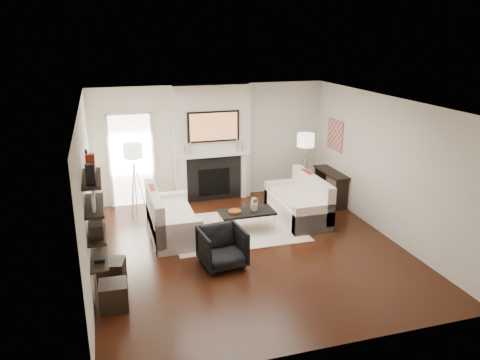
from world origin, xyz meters
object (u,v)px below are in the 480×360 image
object	(u,v)px
loveseat_left_base	(173,225)
ottoman_near	(112,272)
coffee_table	(247,212)
lamp_left_shade	(133,151)
lamp_right_shade	(306,140)
loveseat_right_base	(297,209)
armchair	(222,246)

from	to	relation	value
loveseat_left_base	ottoman_near	distance (m)	2.01
coffee_table	ottoman_near	distance (m)	3.01
lamp_left_shade	lamp_right_shade	xyz separation A→B (m)	(3.90, -0.10, 0.00)
loveseat_left_base	ottoman_near	size ratio (longest dim) A/B	4.50
loveseat_left_base	loveseat_right_base	distance (m)	2.69
armchair	lamp_right_shade	size ratio (longest dim) A/B	1.85
coffee_table	lamp_left_shade	xyz separation A→B (m)	(-2.05, 1.48, 1.05)
loveseat_right_base	coffee_table	xyz separation A→B (m)	(-1.23, -0.33, 0.19)
loveseat_left_base	ottoman_near	xyz separation A→B (m)	(-1.21, -1.60, -0.01)
loveseat_right_base	lamp_right_shade	size ratio (longest dim) A/B	4.50
ottoman_near	coffee_table	bearing A→B (deg)	27.21
lamp_right_shade	ottoman_near	distance (m)	5.44
loveseat_left_base	lamp_right_shade	distance (m)	3.71
loveseat_left_base	lamp_left_shade	bearing A→B (deg)	115.39
coffee_table	lamp_left_shade	world-z (taller)	lamp_left_shade
lamp_right_shade	coffee_table	bearing A→B (deg)	-143.22
lamp_left_shade	ottoman_near	world-z (taller)	lamp_left_shade
loveseat_left_base	lamp_left_shade	world-z (taller)	lamp_left_shade
loveseat_right_base	ottoman_near	xyz separation A→B (m)	(-3.90, -1.70, -0.01)
coffee_table	armchair	bearing A→B (deg)	-123.28
lamp_right_shade	loveseat_right_base	bearing A→B (deg)	-120.47
loveseat_left_base	loveseat_right_base	size ratio (longest dim) A/B	1.00
coffee_table	ottoman_near	world-z (taller)	coffee_table
coffee_table	armchair	distance (m)	1.52
armchair	lamp_left_shade	distance (m)	3.20
armchair	lamp_left_shade	world-z (taller)	lamp_left_shade
armchair	lamp_left_shade	size ratio (longest dim) A/B	1.85
loveseat_right_base	armchair	size ratio (longest dim) A/B	2.43
loveseat_left_base	lamp_right_shade	world-z (taller)	lamp_right_shade
coffee_table	lamp_right_shade	world-z (taller)	lamp_right_shade
lamp_right_shade	ottoman_near	size ratio (longest dim) A/B	1.00
coffee_table	lamp_left_shade	distance (m)	2.74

